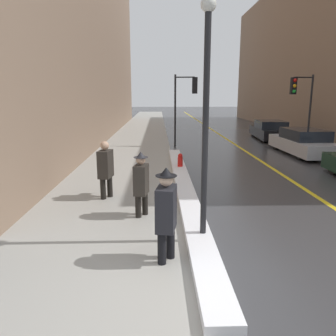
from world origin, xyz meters
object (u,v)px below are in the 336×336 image
(parked_car_silver, at_px, (303,142))
(lamp_post, at_px, (206,103))
(pedestrian_nearside, at_px, (166,211))
(pedestrian_with_shoulder_bag, at_px, (106,167))
(pedestrian_in_fedora, at_px, (141,182))
(fire_hydrant, at_px, (180,162))
(traffic_light_near, at_px, (187,95))
(traffic_light_far, at_px, (300,96))
(parked_car_black, at_px, (270,130))

(parked_car_silver, bearing_deg, lamp_post, 146.08)
(pedestrian_nearside, height_order, pedestrian_with_shoulder_bag, pedestrian_nearside)
(lamp_post, bearing_deg, pedestrian_in_fedora, 132.25)
(parked_car_silver, relative_size, fire_hydrant, 6.86)
(traffic_light_near, bearing_deg, parked_car_silver, -19.29)
(traffic_light_near, height_order, pedestrian_in_fedora, traffic_light_near)
(pedestrian_nearside, xyz_separation_m, pedestrian_with_shoulder_bag, (-1.63, 3.75, -0.02))
(pedestrian_nearside, bearing_deg, lamp_post, 146.61)
(lamp_post, height_order, pedestrian_in_fedora, lamp_post)
(pedestrian_nearside, relative_size, fire_hydrant, 2.47)
(traffic_light_near, relative_size, pedestrian_nearside, 2.34)
(lamp_post, bearing_deg, traffic_light_near, 86.67)
(traffic_light_far, bearing_deg, lamp_post, 52.69)
(lamp_post, bearing_deg, pedestrian_nearside, -133.47)
(lamp_post, xyz_separation_m, pedestrian_in_fedora, (-1.32, 1.45, -1.90))
(lamp_post, xyz_separation_m, traffic_light_near, (0.74, 12.72, 0.15))
(traffic_light_near, bearing_deg, pedestrian_with_shoulder_bag, -100.24)
(pedestrian_nearside, xyz_separation_m, parked_car_black, (7.42, 16.51, -0.35))
(pedestrian_in_fedora, height_order, parked_car_black, pedestrian_in_fedora)
(lamp_post, xyz_separation_m, fire_hydrant, (-0.04, 6.34, -2.44))
(fire_hydrant, bearing_deg, pedestrian_in_fedora, -104.56)
(traffic_light_near, relative_size, pedestrian_in_fedora, 2.51)
(pedestrian_nearside, bearing_deg, pedestrian_with_shoulder_bag, -146.40)
(pedestrian_with_shoulder_bag, height_order, fire_hydrant, pedestrian_with_shoulder_bag)
(pedestrian_in_fedora, bearing_deg, parked_car_silver, 147.73)
(pedestrian_nearside, relative_size, pedestrian_with_shoulder_bag, 1.04)
(lamp_post, relative_size, pedestrian_nearside, 2.67)
(lamp_post, height_order, parked_car_black, lamp_post)
(traffic_light_near, xyz_separation_m, pedestrian_nearside, (-1.51, -13.53, -1.99))
(parked_car_black, bearing_deg, traffic_light_far, -172.38)
(lamp_post, distance_m, pedestrian_in_fedora, 2.73)
(traffic_light_near, height_order, pedestrian_nearside, traffic_light_near)
(parked_car_silver, xyz_separation_m, parked_car_black, (0.29, 5.82, -0.01))
(pedestrian_with_shoulder_bag, xyz_separation_m, parked_car_black, (9.05, 12.76, -0.33))
(traffic_light_far, bearing_deg, parked_car_black, -94.19)
(traffic_light_near, xyz_separation_m, parked_car_silver, (5.63, -2.85, -2.33))
(lamp_post, xyz_separation_m, traffic_light_far, (6.86, 11.83, 0.11))
(traffic_light_near, xyz_separation_m, fire_hydrant, (-0.78, -6.38, -2.59))
(traffic_light_near, xyz_separation_m, pedestrian_in_fedora, (-2.05, -11.28, -2.05))
(pedestrian_in_fedora, xyz_separation_m, pedestrian_with_shoulder_bag, (-1.08, 1.49, 0.04))
(pedestrian_with_shoulder_bag, relative_size, fire_hydrant, 2.38)
(pedestrian_in_fedora, bearing_deg, parked_car_black, 160.87)
(fire_hydrant, bearing_deg, parked_car_silver, 28.85)
(pedestrian_with_shoulder_bag, distance_m, parked_car_silver, 11.18)
(pedestrian_in_fedora, height_order, pedestrian_with_shoulder_bag, pedestrian_with_shoulder_bag)
(traffic_light_far, height_order, pedestrian_with_shoulder_bag, traffic_light_far)
(pedestrian_with_shoulder_bag, height_order, parked_car_silver, pedestrian_with_shoulder_bag)
(traffic_light_far, height_order, fire_hydrant, traffic_light_far)
(pedestrian_nearside, relative_size, pedestrian_in_fedora, 1.07)
(pedestrian_nearside, height_order, parked_car_silver, pedestrian_nearside)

